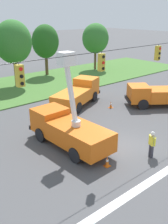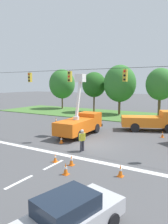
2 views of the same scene
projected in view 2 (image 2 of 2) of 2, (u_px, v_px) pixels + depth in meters
The scene contains 19 objects.
ground_plane at pixel (93, 145), 19.34m from camera, with size 200.00×200.00×0.00m, color #4C4C4F.
grass_verge at pixel (147, 117), 34.67m from camera, with size 56.00×12.00×0.10m, color #477533.
lane_markings at pixel (58, 162), 15.00m from camera, with size 17.60×15.25×0.01m.
signal_gantry at pixel (94, 93), 18.72m from camera, with size 26.20×0.33×7.20m.
tree_far_west at pixel (62, 84), 46.31m from camera, with size 5.52×5.31×8.41m.
tree_west at pixel (94, 85), 40.33m from camera, with size 4.31×4.64×7.53m.
tree_centre at pixel (120, 84), 37.44m from camera, with size 5.56×5.16×8.58m.
tree_east at pixel (160, 84), 33.95m from camera, with size 4.42×4.05×7.82m.
utility_truck_bucket_lift at pixel (80, 123), 22.84m from camera, with size 2.55×6.65×6.35m.
utility_truck_support_far at pixel (152, 121), 25.10m from camera, with size 6.82×4.65×2.30m.
sedan_silver at pixel (69, 216), 7.61m from camera, with size 2.73×4.59×1.56m.
road_worker at pixel (82, 139), 17.42m from camera, with size 0.36×0.62×1.77m.
traffic_cone_foreground_left at pixel (56, 120), 29.80m from camera, with size 0.36×0.36×0.80m.
traffic_cone_foreground_right at pixel (163, 134), 21.94m from camera, with size 0.36×0.36×0.66m.
traffic_cone_mid_left at pixel (61, 140), 19.85m from camera, with size 0.36×0.36×0.68m.
traffic_cone_near_bucket at pixel (71, 160), 14.42m from camera, with size 0.36×0.36×0.73m.
traffic_cone_lane_edge_a at pixel (55, 158), 15.06m from camera, with size 0.36×0.36×0.63m.
traffic_cone_far_left at pixel (120, 171), 12.68m from camera, with size 0.36×0.36×0.73m.
traffic_cone_far_right at pixel (66, 169), 12.95m from camera, with size 0.36×0.36×0.74m.
Camera 2 is at (8.90, -16.58, 5.37)m, focal length 35.00 mm.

